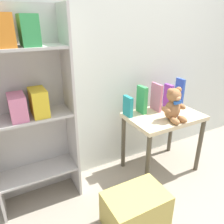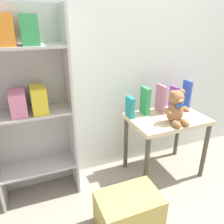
# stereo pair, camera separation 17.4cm
# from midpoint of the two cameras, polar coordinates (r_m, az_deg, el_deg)

# --- Properties ---
(wall_back) EXTENTS (4.80, 0.06, 2.50)m
(wall_back) POSITION_cam_midpoint_polar(r_m,az_deg,el_deg) (1.97, 0.23, 19.53)
(wall_back) COLOR silver
(wall_back) RESTS_ON ground_plane
(bookshelf_side) EXTENTS (0.60, 0.27, 1.47)m
(bookshelf_side) POSITION_cam_midpoint_polar(r_m,az_deg,el_deg) (1.67, -24.07, 2.20)
(bookshelf_side) COLOR #BCB7B2
(bookshelf_side) RESTS_ON ground_plane
(display_table) EXTENTS (0.66, 0.45, 0.58)m
(display_table) POSITION_cam_midpoint_polar(r_m,az_deg,el_deg) (2.03, 10.83, -3.02)
(display_table) COLOR beige
(display_table) RESTS_ON ground_plane
(teddy_bear) EXTENTS (0.22, 0.20, 0.28)m
(teddy_bear) POSITION_cam_midpoint_polar(r_m,az_deg,el_deg) (1.86, 13.26, 1.57)
(teddy_bear) COLOR #99663D
(teddy_bear) RESTS_ON display_table
(book_standing_teal) EXTENTS (0.04, 0.12, 0.18)m
(book_standing_teal) POSITION_cam_midpoint_polar(r_m,az_deg,el_deg) (1.90, 1.57, 1.43)
(book_standing_teal) COLOR teal
(book_standing_teal) RESTS_ON display_table
(book_standing_green) EXTENTS (0.04, 0.12, 0.25)m
(book_standing_green) POSITION_cam_midpoint_polar(r_m,az_deg,el_deg) (1.97, 5.32, 3.16)
(book_standing_green) COLOR #33934C
(book_standing_green) RESTS_ON display_table
(book_standing_pink) EXTENTS (0.02, 0.14, 0.26)m
(book_standing_pink) POSITION_cam_midpoint_polar(r_m,az_deg,el_deg) (2.04, 9.13, 3.81)
(book_standing_pink) COLOR #D17093
(book_standing_pink) RESTS_ON display_table
(book_standing_purple) EXTENTS (0.04, 0.10, 0.23)m
(book_standing_purple) POSITION_cam_midpoint_polar(r_m,az_deg,el_deg) (2.14, 12.27, 4.06)
(book_standing_purple) COLOR purple
(book_standing_purple) RESTS_ON display_table
(book_standing_blue) EXTENTS (0.03, 0.11, 0.26)m
(book_standing_blue) POSITION_cam_midpoint_polar(r_m,az_deg,el_deg) (2.24, 15.11, 5.13)
(book_standing_blue) COLOR #2D51B7
(book_standing_blue) RESTS_ON display_table
(storage_bin) EXTENTS (0.44, 0.29, 0.26)m
(storage_bin) POSITION_cam_midpoint_polar(r_m,az_deg,el_deg) (1.69, 2.99, -24.16)
(storage_bin) COLOR tan
(storage_bin) RESTS_ON ground_plane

